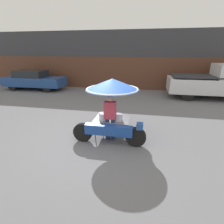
# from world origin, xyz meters

# --- Properties ---
(ground_plane) EXTENTS (36.00, 36.00, 0.00)m
(ground_plane) POSITION_xyz_m (0.00, 0.00, 0.00)
(ground_plane) COLOR slate
(shopfront_building) EXTENTS (28.00, 2.06, 4.28)m
(shopfront_building) POSITION_xyz_m (0.00, 9.30, 2.13)
(shopfront_building) COLOR #38383D
(shopfront_building) RESTS_ON ground
(vendor_motorcycle_cart) EXTENTS (2.38, 1.76, 2.01)m
(vendor_motorcycle_cart) POSITION_xyz_m (0.46, 0.26, 1.51)
(vendor_motorcycle_cart) COLOR black
(vendor_motorcycle_cart) RESTS_ON ground
(vendor_person) EXTENTS (0.38, 0.22, 1.54)m
(vendor_person) POSITION_xyz_m (0.45, 0.01, 0.86)
(vendor_person) COLOR navy
(vendor_person) RESTS_ON ground
(parked_car) EXTENTS (4.58, 1.65, 1.45)m
(parked_car) POSITION_xyz_m (-6.87, 6.76, 0.75)
(parked_car) COLOR black
(parked_car) RESTS_ON ground
(pickup_truck) EXTENTS (5.35, 1.98, 2.11)m
(pickup_truck) POSITION_xyz_m (5.78, 6.47, 1.01)
(pickup_truck) COLOR black
(pickup_truck) RESTS_ON ground
(potted_plant) EXTENTS (0.83, 0.83, 0.98)m
(potted_plant) POSITION_xyz_m (-8.79, 7.62, 0.55)
(potted_plant) COLOR gray
(potted_plant) RESTS_ON ground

